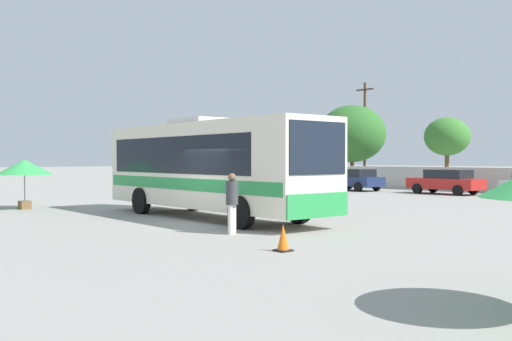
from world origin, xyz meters
TOP-DOWN VIEW (x-y plane):
  - ground_plane at (0.00, 10.00)m, footprint 300.00×300.00m
  - coach_bus_cream_green at (-1.61, 1.39)m, footprint 11.19×2.94m
  - attendant_by_bus_door at (2.69, -0.89)m, footprint 0.46×0.46m
  - vendor_umbrella_near_gate_green at (-9.79, -2.50)m, footprint 2.41×2.41m
  - parked_car_leftmost_dark_blue at (-10.30, 20.11)m, footprint 4.44×2.27m
  - parked_car_second_red at (-3.82, 21.12)m, footprint 4.54×2.02m
  - utility_pole_far at (-15.87, 28.21)m, footprint 1.80×0.24m
  - roadside_tree_left at (-15.96, 26.65)m, footprint 5.64×5.64m
  - roadside_tree_midleft at (-8.04, 28.22)m, footprint 3.40×3.40m
  - traffic_cone_on_apron at (5.91, -1.89)m, footprint 0.36×0.36m

SIDE VIEW (x-z plane):
  - ground_plane at x=0.00m, z-range 0.00..0.00m
  - traffic_cone_on_apron at x=5.91m, z-range -0.01..0.63m
  - parked_car_leftmost_dark_blue at x=-10.30m, z-range 0.04..1.53m
  - parked_car_second_red at x=-3.82m, z-range 0.04..1.57m
  - attendant_by_bus_door at x=2.69m, z-range 0.11..1.88m
  - vendor_umbrella_near_gate_green at x=-9.79m, z-range 0.72..2.87m
  - coach_bus_cream_green at x=-1.61m, z-range 0.12..3.83m
  - roadside_tree_midleft at x=-8.04m, z-range 1.20..6.53m
  - roadside_tree_left at x=-15.96m, z-range 0.96..7.67m
  - utility_pole_far at x=-15.87m, z-range 0.18..8.92m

